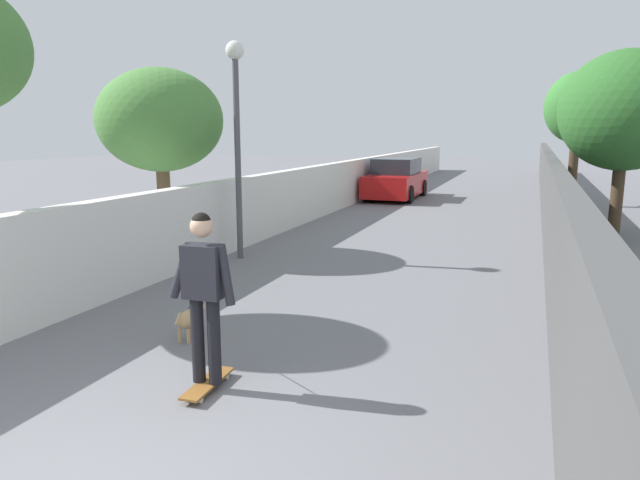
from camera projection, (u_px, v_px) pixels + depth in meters
The scene contains 11 objects.
ground_plane at pixel (428, 220), 16.60m from camera, with size 80.00×80.00×0.00m, color slate.
wall_left at pixel (298, 197), 15.74m from camera, with size 48.00×0.30×1.54m, color silver.
fence_right at pixel (552, 201), 13.46m from camera, with size 48.00×0.30×1.83m, color #4C4C4C.
tree_right_near at pixel (578, 109), 19.16m from camera, with size 2.18×2.18×4.55m.
tree_left_mid at pixel (160, 121), 11.63m from camera, with size 2.56×2.56×3.83m.
tree_right_far at pixel (625, 111), 13.46m from camera, with size 3.02×3.02×4.45m.
lamp_post at pixel (237, 112), 11.09m from camera, with size 0.36×0.36×4.26m.
skateboard at pixel (208, 383), 5.69m from camera, with size 0.81×0.25×0.08m.
person_skateboarder at pixel (204, 285), 5.50m from camera, with size 0.24×0.71×1.72m.
dog at pixel (190, 318), 7.06m from camera, with size 1.49×1.09×1.06m.
car_near at pixel (396, 180), 21.78m from camera, with size 4.21×1.80×1.54m.
Camera 1 is at (-2.47, -2.81, 2.56)m, focal length 31.87 mm.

